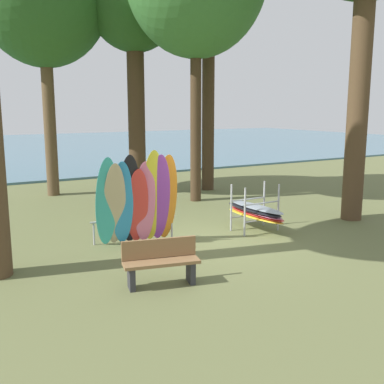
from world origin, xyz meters
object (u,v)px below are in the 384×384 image
(board_storage_rack, at_px, (255,211))
(park_bench, at_px, (161,261))
(leaning_board_pile, at_px, (138,201))
(tree_mid_behind, at_px, (209,2))

(board_storage_rack, distance_m, park_bench, 4.44)
(board_storage_rack, bearing_deg, leaning_board_pile, 172.81)
(board_storage_rack, bearing_deg, tree_mid_behind, 69.48)
(leaning_board_pile, bearing_deg, tree_mid_behind, 45.50)
(tree_mid_behind, height_order, park_bench, tree_mid_behind)
(tree_mid_behind, xyz_separation_m, leaning_board_pile, (-5.41, -5.51, -6.05))
(board_storage_rack, xyz_separation_m, park_bench, (-3.87, -2.18, -0.07))
(tree_mid_behind, distance_m, board_storage_rack, 9.11)
(leaning_board_pile, bearing_deg, park_bench, -104.60)
(tree_mid_behind, xyz_separation_m, board_storage_rack, (-2.21, -5.91, -6.57))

